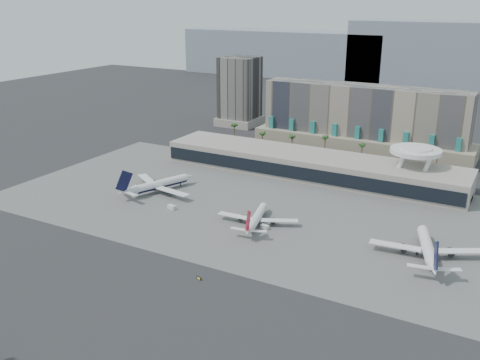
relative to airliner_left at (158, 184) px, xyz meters
The scene contains 14 objects.
ground 74.26m from the airliner_left, 38.65° to the right, with size 900.00×900.00×0.00m, color #232326.
apron_pad 58.69m from the airliner_left, ahead, with size 260.00×130.00×0.06m, color #5B5B59.
mountain_ridge 433.06m from the airliner_left, 78.55° to the left, with size 680.00×60.00×70.00m.
hotel 145.55m from the airliner_left, 62.07° to the left, with size 140.00×30.00×42.00m.
office_tower 159.23m from the airliner_left, 103.57° to the left, with size 30.00×30.00×52.00m.
terminal 86.00m from the airliner_left, 47.64° to the left, with size 170.00×32.50×14.50m.
saucer_structure 133.47m from the airliner_left, 31.68° to the left, with size 26.00×26.00×21.89m.
palm_row 118.30m from the airliner_left, 56.66° to the left, with size 157.80×2.80×13.10m.
airliner_left is the anchor object (origin of this frame).
airliner_centre 64.72m from the airliner_left, 11.29° to the right, with size 35.65×37.01×13.01m.
airliner_right 135.27m from the airliner_left, ahead, with size 42.32×43.82×15.59m.
service_vehicle_a 25.91m from the airliner_left, 38.91° to the right, with size 4.09×2.00×2.00m, color silver.
service_vehicle_b 70.45m from the airliner_left, 12.49° to the right, with size 3.61×2.06×1.85m, color silver.
taxiway_sign 94.27m from the airliner_left, 44.14° to the right, with size 2.25×0.99×1.03m.
Camera 1 is at (103.69, -159.15, 95.16)m, focal length 40.00 mm.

